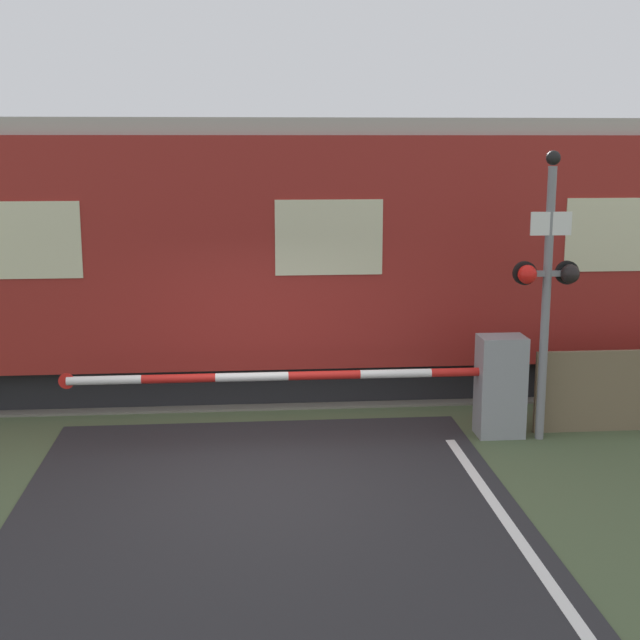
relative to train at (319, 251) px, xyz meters
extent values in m
plane|color=#475638|center=(-0.99, -4.15, -2.11)|extent=(80.00, 80.00, 0.00)
cube|color=#666056|center=(-0.99, 0.00, -2.09)|extent=(36.00, 3.20, 0.03)
cube|color=#595451|center=(-0.99, -0.72, -2.03)|extent=(36.00, 0.08, 0.10)
cube|color=#595451|center=(-0.99, 0.72, -2.03)|extent=(36.00, 0.08, 0.10)
cube|color=black|center=(0.00, 0.00, -1.81)|extent=(13.84, 2.70, 0.60)
cube|color=maroon|center=(0.00, 0.00, 0.13)|extent=(15.05, 3.17, 3.28)
cube|color=#ADA89E|center=(0.00, 0.00, 1.89)|extent=(14.75, 2.92, 0.24)
cube|color=beige|center=(4.14, -1.60, 0.38)|extent=(1.50, 0.02, 1.05)
cube|color=beige|center=(0.00, -1.60, 0.38)|extent=(1.50, 0.02, 1.05)
cube|color=beige|center=(-4.14, -1.60, 0.38)|extent=(1.50, 0.02, 1.05)
cube|color=gray|center=(2.12, -2.94, -1.44)|extent=(0.60, 0.44, 1.33)
cylinder|color=gray|center=(2.12, -2.94, -1.24)|extent=(0.16, 0.16, 0.18)
cylinder|color=red|center=(1.66, -2.94, -1.24)|extent=(0.92, 0.11, 0.11)
cylinder|color=white|center=(0.74, -2.94, -1.24)|extent=(0.92, 0.11, 0.11)
cylinder|color=red|center=(-0.19, -2.94, -1.24)|extent=(0.92, 0.11, 0.11)
cylinder|color=white|center=(-1.11, -2.94, -1.24)|extent=(0.92, 0.11, 0.11)
cylinder|color=red|center=(-2.04, -2.94, -1.24)|extent=(0.92, 0.11, 0.11)
cylinder|color=white|center=(-2.96, -2.94, -1.24)|extent=(0.92, 0.11, 0.11)
cylinder|color=red|center=(-3.42, -2.94, -1.24)|extent=(0.20, 0.02, 0.20)
cylinder|color=gray|center=(2.61, -3.12, -0.36)|extent=(0.11, 0.11, 3.50)
cube|color=gray|center=(2.61, -3.12, 0.06)|extent=(0.67, 0.07, 0.07)
sphere|color=red|center=(2.34, -3.17, 0.06)|extent=(0.24, 0.24, 0.24)
sphere|color=black|center=(2.89, -3.17, 0.06)|extent=(0.24, 0.24, 0.24)
cylinder|color=black|center=(2.34, -3.06, 0.06)|extent=(0.30, 0.06, 0.30)
cylinder|color=black|center=(2.89, -3.06, 0.06)|extent=(0.30, 0.06, 0.30)
cube|color=white|center=(2.61, -3.16, 0.70)|extent=(0.52, 0.02, 0.29)
sphere|color=black|center=(2.61, -3.12, 1.50)|extent=(0.18, 0.18, 0.18)
camera|label=1|loc=(-1.20, -13.90, 1.71)|focal=50.00mm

